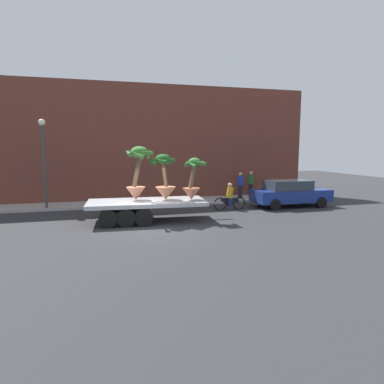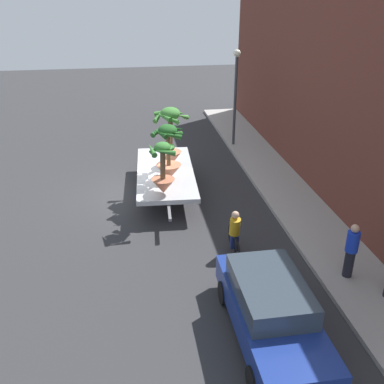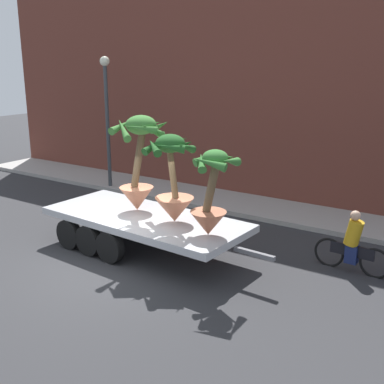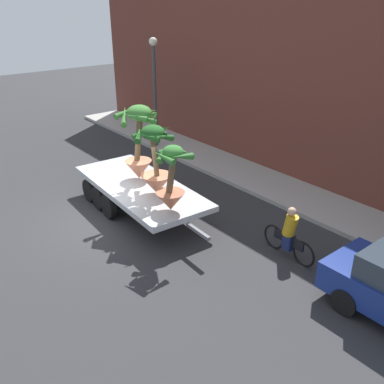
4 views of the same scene
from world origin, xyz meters
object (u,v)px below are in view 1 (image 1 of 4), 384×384
Objects in this scene: parked_car at (290,193)px; flatbed_trailer at (141,205)px; potted_palm_front at (137,173)px; potted_palm_rear at (164,179)px; pedestrian_near_gate at (240,185)px; potted_palm_middle at (193,181)px; cyclist at (230,198)px; pedestrian_far_left at (251,183)px; street_lamp at (43,152)px.

flatbed_trailer is at bearing -169.52° from parked_car.
parked_car is at bearing 8.66° from potted_palm_front.
potted_palm_front is 0.56× the size of parked_car.
potted_palm_rear is 1.27× the size of pedestrian_near_gate.
potted_palm_front is (-2.54, 0.57, 0.41)m from potted_palm_middle.
potted_palm_front is 1.38× the size of cyclist.
potted_palm_rear is at bearing -142.31° from pedestrian_near_gate.
pedestrian_near_gate is at bearing 56.83° from cyclist.
pedestrian_far_left is at bearing 36.92° from potted_palm_rear.
parked_car is 0.94× the size of street_lamp.
street_lamp is at bearing 169.78° from parked_car.
potted_palm_middle reaches higher than parked_car.
pedestrian_far_left is at bearing 44.56° from potted_palm_middle.
parked_car is (6.47, 1.94, -1.05)m from potted_palm_middle.
street_lamp reaches higher than potted_palm_middle.
potted_palm_front is (-1.23, 0.22, 0.30)m from potted_palm_rear.
pedestrian_far_left is (6.99, 5.25, -0.94)m from potted_palm_rear.
potted_palm_front is 9.23m from parked_car.
parked_car is 3.74m from pedestrian_far_left.
potted_palm_front is 0.53× the size of street_lamp.
cyclist is 0.38× the size of street_lamp.
street_lamp reaches higher than potted_palm_rear.
pedestrian_far_left is at bearing 50.42° from cyclist.
pedestrian_near_gate is (5.92, 4.58, -0.94)m from potted_palm_rear.
flatbed_trailer is 5.39m from cyclist.
street_lamp is (-7.18, 4.40, 1.36)m from potted_palm_middle.
street_lamp is at bearing 145.38° from potted_palm_rear.
flatbed_trailer is 2.67m from potted_palm_middle.
potted_palm_rear is at bearing 165.09° from potted_palm_middle.
potted_palm_middle is 8.53m from street_lamp.
potted_palm_rear reaches higher than parked_car.
parked_car is at bearing 11.60° from potted_palm_rear.
pedestrian_far_left is (2.98, 3.61, 0.37)m from cyclist.
potted_palm_rear is 0.45× the size of street_lamp.
potted_palm_front is at bearing 114.93° from flatbed_trailer.
potted_palm_front reaches higher than pedestrian_far_left.
pedestrian_near_gate is 0.35× the size of street_lamp.
pedestrian_near_gate is (1.92, 2.93, 0.37)m from cyclist.
cyclist is at bearing 179.25° from parked_car.
potted_palm_front is at bearing 169.76° from potted_palm_rear.
potted_palm_middle is (1.30, -0.35, -0.11)m from potted_palm_rear.
flatbed_trailer is 9.68m from pedestrian_far_left.
potted_palm_front is (-0.13, 0.27, 1.53)m from flatbed_trailer.
potted_palm_rear is 7.24m from street_lamp.
potted_palm_rear is 1.29m from potted_palm_front.
potted_palm_rear is at bearing -10.24° from potted_palm_front.
potted_palm_middle reaches higher than cyclist.
cyclist is at bearing 18.31° from flatbed_trailer.
potted_palm_middle is 2.63m from potted_palm_front.
potted_palm_middle is 1.17× the size of pedestrian_near_gate.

